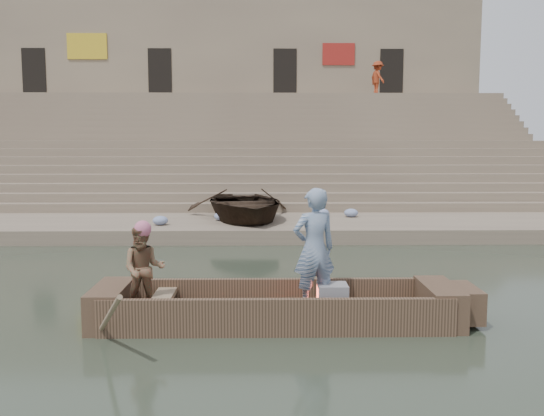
{
  "coord_description": "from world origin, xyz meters",
  "views": [
    {
      "loc": [
        3.73,
        -9.67,
        2.84
      ],
      "look_at": [
        3.93,
        2.7,
        1.4
      ],
      "focal_mm": 38.92,
      "sensor_mm": 36.0,
      "label": 1
    }
  ],
  "objects_px": {
    "beached_rowboat": "(244,204)",
    "main_rowboat": "(276,316)",
    "standing_man": "(314,249)",
    "rowing_man": "(144,269)",
    "pedestrian": "(378,78)",
    "television": "(332,297)"
  },
  "relations": [
    {
      "from": "rowing_man",
      "to": "pedestrian",
      "type": "relative_size",
      "value": 0.77
    },
    {
      "from": "main_rowboat",
      "to": "television",
      "type": "distance_m",
      "value": 0.92
    },
    {
      "from": "main_rowboat",
      "to": "pedestrian",
      "type": "relative_size",
      "value": 2.86
    },
    {
      "from": "rowing_man",
      "to": "pedestrian",
      "type": "bearing_deg",
      "value": 64.47
    },
    {
      "from": "standing_man",
      "to": "main_rowboat",
      "type": "bearing_deg",
      "value": -12.98
    },
    {
      "from": "main_rowboat",
      "to": "pedestrian",
      "type": "bearing_deg",
      "value": 75.43
    },
    {
      "from": "beached_rowboat",
      "to": "pedestrian",
      "type": "bearing_deg",
      "value": 54.0
    },
    {
      "from": "beached_rowboat",
      "to": "pedestrian",
      "type": "distance_m",
      "value": 15.97
    },
    {
      "from": "rowing_man",
      "to": "beached_rowboat",
      "type": "height_order",
      "value": "rowing_man"
    },
    {
      "from": "main_rowboat",
      "to": "standing_man",
      "type": "xyz_separation_m",
      "value": [
        0.59,
        0.05,
        1.05
      ]
    },
    {
      "from": "standing_man",
      "to": "beached_rowboat",
      "type": "relative_size",
      "value": 0.41
    },
    {
      "from": "main_rowboat",
      "to": "beached_rowboat",
      "type": "xyz_separation_m",
      "value": [
        -0.77,
        9.07,
        0.77
      ]
    },
    {
      "from": "standing_man",
      "to": "television",
      "type": "relative_size",
      "value": 4.11
    },
    {
      "from": "television",
      "to": "standing_man",
      "type": "bearing_deg",
      "value": 169.22
    },
    {
      "from": "main_rowboat",
      "to": "beached_rowboat",
      "type": "bearing_deg",
      "value": 94.85
    },
    {
      "from": "standing_man",
      "to": "beached_rowboat",
      "type": "bearing_deg",
      "value": -99.39
    },
    {
      "from": "rowing_man",
      "to": "television",
      "type": "bearing_deg",
      "value": -4.14
    },
    {
      "from": "standing_man",
      "to": "rowing_man",
      "type": "bearing_deg",
      "value": -14.33
    },
    {
      "from": "standing_man",
      "to": "pedestrian",
      "type": "relative_size",
      "value": 1.08
    },
    {
      "from": "television",
      "to": "rowing_man",
      "type": "bearing_deg",
      "value": -177.73
    },
    {
      "from": "main_rowboat",
      "to": "television",
      "type": "bearing_deg",
      "value": -0.0
    },
    {
      "from": "beached_rowboat",
      "to": "main_rowboat",
      "type": "bearing_deg",
      "value": -95.01
    }
  ]
}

